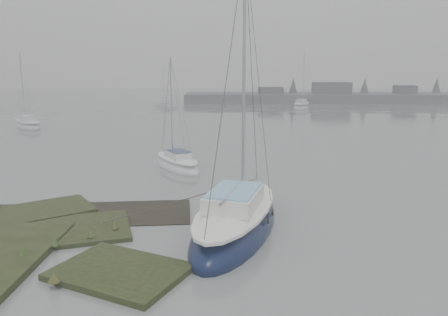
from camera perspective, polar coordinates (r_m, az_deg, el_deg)
ground at (r=42.19m, az=-3.92°, el=4.02°), size 160.00×160.00×0.00m
far_shoreline at (r=77.29m, az=18.65°, el=7.57°), size 60.00×8.00×4.15m
sailboat_main at (r=15.44m, az=1.59°, el=-8.42°), size 4.26×7.73×10.38m
sailboat_white at (r=25.11m, az=-6.15°, el=-0.83°), size 3.82×4.89×6.73m
sailboat_far_a at (r=45.76m, az=-24.23°, el=3.92°), size 4.79×5.33×7.65m
sailboat_far_b at (r=62.89m, az=10.08°, el=6.64°), size 3.90×6.18×8.30m
sailboat_far_c at (r=65.57m, az=-7.42°, el=6.87°), size 4.56×3.32×6.20m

